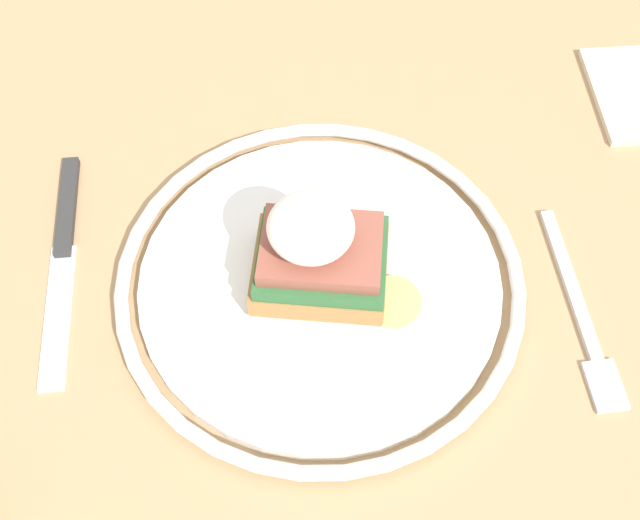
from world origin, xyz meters
The scene contains 5 objects.
dining_table centered at (0.00, 0.00, 0.63)m, with size 0.80×0.76×0.78m.
plate centered at (0.02, 0.03, 0.78)m, with size 0.29×0.29×0.02m.
sandwich centered at (0.02, 0.03, 0.82)m, with size 0.12×0.07×0.08m.
fork centered at (-0.17, 0.04, 0.78)m, with size 0.05×0.16×0.00m.
knife centered at (0.21, 0.01, 0.78)m, with size 0.05×0.19×0.01m.
Camera 1 is at (-0.01, 0.32, 1.27)m, focal length 45.00 mm.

